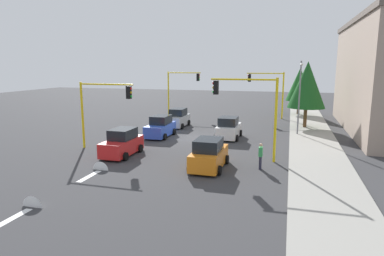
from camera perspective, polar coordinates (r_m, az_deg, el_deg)
The scene contains 17 objects.
ground_plane at distance 31.17m, azimuth 0.22°, elevation -1.70°, with size 120.00×120.00×0.00m, color #353538.
sidewalk_kerb at distance 34.98m, azimuth 19.36°, elevation -0.83°, with size 80.00×4.00×0.15m, color gray.
lane_arrow_near at distance 22.10m, azimuth -15.78°, elevation -7.20°, with size 2.40×1.10×1.10m.
lane_arrow_mid at distance 17.63m, azimuth -26.32°, elevation -12.49°, with size 2.40×1.10×1.10m.
traffic_signal_far_left at distance 43.46m, azimuth 12.72°, elevation 6.92°, with size 0.36×4.59×5.77m.
traffic_signal_near_left at distance 23.58m, azimuth 9.64°, elevation 4.29°, with size 0.36×4.59×5.78m.
traffic_signal_near_right at distance 27.32m, azimuth -14.80°, elevation 4.23°, with size 0.36×4.59×5.29m.
traffic_signal_far_right at distance 45.60m, azimuth -1.87°, elevation 7.33°, with size 0.36×4.59×5.78m.
street_lamp_curbside at distance 33.00m, azimuth 17.67°, elevation 6.12°, with size 2.15×0.28×7.00m.
tree_roadside_mid at distance 37.39m, azimuth 18.78°, elevation 6.88°, with size 3.84×3.84×7.01m.
tree_roadside_far at distance 47.38m, azimuth 17.64°, elevation 7.01°, with size 3.47×3.47×6.31m.
car_red at distance 25.59m, azimuth -11.66°, elevation -2.54°, with size 4.02×2.03×1.98m.
car_white at distance 31.11m, azimuth 6.15°, elevation -0.10°, with size 3.87×2.11×1.98m.
car_blue at distance 31.74m, azimuth -5.32°, elevation 0.13°, with size 4.07×2.05×1.98m.
car_orange at distance 21.92m, azimuth 2.85°, elevation -4.52°, with size 4.05×2.10×1.98m.
car_silver at distance 36.87m, azimuth -2.40°, elevation 1.61°, with size 3.86×2.02×1.98m.
pedestrian_crossing at distance 22.14m, azimuth 11.45°, elevation -4.53°, with size 0.40×0.24×1.70m.
Camera 1 is at (29.31, 8.36, 6.55)m, focal length 31.73 mm.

